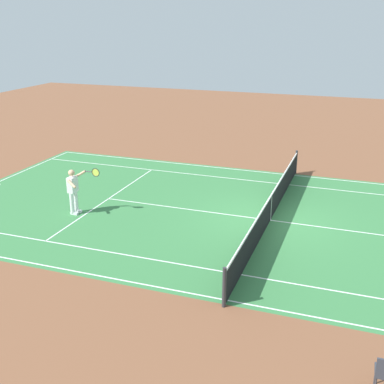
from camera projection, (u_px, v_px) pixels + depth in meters
The scene contains 6 objects.
ground_plane at pixel (270, 220), 17.25m from camera, with size 60.00×60.00×0.00m, color brown.
court_slab at pixel (270, 220), 17.25m from camera, with size 24.20×11.40×0.00m, color #387A42.
court_line_markings at pixel (270, 220), 17.25m from camera, with size 23.85×11.05×0.01m.
tennis_net at pixel (271, 207), 17.09m from camera, with size 0.10×11.70×1.08m.
tennis_player_near at pixel (74, 189), 17.56m from camera, with size 1.07×0.78×1.70m.
tennis_ball at pixel (226, 268), 13.91m from camera, with size 0.07×0.07×0.07m, color #CCE01E.
Camera 1 is at (-2.80, 15.91, 6.74)m, focal length 46.01 mm.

